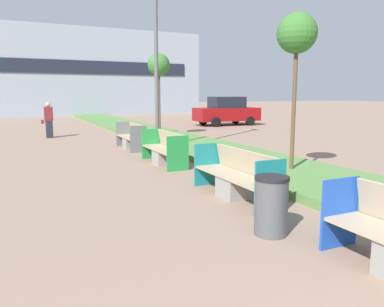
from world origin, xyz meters
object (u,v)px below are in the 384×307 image
object	(u,v)px
bench_grey_frame	(132,139)
sapling_tree_near	(297,36)
bench_green_frame	(165,152)
street_lamp_post	(155,6)
pedestrian_walking	(49,120)
parked_car_distant	(227,111)
bench_teal_frame	(236,179)
litter_bin	(271,205)
sapling_tree_far	(159,66)

from	to	relation	value
bench_grey_frame	sapling_tree_near	distance (m)	7.30
bench_green_frame	sapling_tree_near	bearing A→B (deg)	-50.35
street_lamp_post	pedestrian_walking	xyz separation A→B (m)	(-3.13, 6.18, -4.09)
bench_grey_frame	sapling_tree_near	size ratio (longest dim) A/B	0.51
sapling_tree_near	parked_car_distant	world-z (taller)	sapling_tree_near
bench_green_frame	sapling_tree_near	size ratio (longest dim) A/B	0.56
bench_teal_frame	litter_bin	xyz separation A→B (m)	(-0.58, -1.91, 0.06)
bench_green_frame	parked_car_distant	xyz separation A→B (m)	(8.65, 11.32, 0.54)
bench_green_frame	pedestrian_walking	bearing A→B (deg)	106.49
bench_grey_frame	street_lamp_post	world-z (taller)	street_lamp_post
street_lamp_post	bench_green_frame	bearing A→B (deg)	-104.72
bench_teal_frame	street_lamp_post	bearing A→B (deg)	84.44
bench_teal_frame	sapling_tree_near	size ratio (longest dim) A/B	0.60
bench_teal_frame	bench_grey_frame	bearing A→B (deg)	90.03
street_lamp_post	pedestrian_walking	world-z (taller)	street_lamp_post
litter_bin	sapling_tree_far	bearing A→B (deg)	77.04
litter_bin	street_lamp_post	distance (m)	9.40
street_lamp_post	sapling_tree_far	xyz separation A→B (m)	(1.71, 4.44, -1.60)
sapling_tree_far	bench_green_frame	bearing A→B (deg)	-108.92
sapling_tree_near	sapling_tree_far	world-z (taller)	sapling_tree_near
pedestrian_walking	street_lamp_post	bearing A→B (deg)	-63.16
bench_teal_frame	sapling_tree_far	distance (m)	11.34
pedestrian_walking	parked_car_distant	bearing A→B (deg)	14.11
bench_grey_frame	parked_car_distant	size ratio (longest dim) A/B	0.47
bench_teal_frame	parked_car_distant	xyz separation A→B (m)	(8.65, 15.25, 0.54)
parked_car_distant	sapling_tree_far	bearing A→B (deg)	-141.12
bench_grey_frame	litter_bin	xyz separation A→B (m)	(-0.58, -9.27, 0.07)
bench_teal_frame	pedestrian_walking	distance (m)	12.70
bench_grey_frame	street_lamp_post	bearing A→B (deg)	-60.81
sapling_tree_far	pedestrian_walking	bearing A→B (deg)	160.23
bench_grey_frame	sapling_tree_far	world-z (taller)	sapling_tree_far
sapling_tree_far	bench_grey_frame	bearing A→B (deg)	-124.77
bench_green_frame	pedestrian_walking	world-z (taller)	pedestrian_walking
sapling_tree_near	sapling_tree_far	size ratio (longest dim) A/B	1.01
sapling_tree_near	pedestrian_walking	xyz separation A→B (m)	(-4.84, 11.31, -2.54)
bench_teal_frame	sapling_tree_near	bearing A→B (deg)	26.04
bench_grey_frame	sapling_tree_near	xyz separation A→B (m)	(2.32, -6.22, 3.02)
street_lamp_post	parked_car_distant	xyz separation A→B (m)	(8.04, 8.99, -4.02)
bench_teal_frame	pedestrian_walking	bearing A→B (deg)	101.45
bench_teal_frame	bench_grey_frame	xyz separation A→B (m)	(-0.00, 7.36, -0.01)
litter_bin	bench_grey_frame	bearing A→B (deg)	86.42
litter_bin	parked_car_distant	xyz separation A→B (m)	(9.23, 17.16, 0.48)
pedestrian_walking	parked_car_distant	xyz separation A→B (m)	(11.17, 2.81, 0.07)
bench_grey_frame	parked_car_distant	world-z (taller)	parked_car_distant
sapling_tree_near	pedestrian_walking	size ratio (longest dim) A/B	2.36
litter_bin	sapling_tree_near	size ratio (longest dim) A/B	0.22
street_lamp_post	bench_teal_frame	bearing A→B (deg)	-95.56
sapling_tree_far	parked_car_distant	xyz separation A→B (m)	(6.33, 4.55, -2.42)
bench_green_frame	street_lamp_post	bearing A→B (deg)	75.28
street_lamp_post	sapling_tree_near	distance (m)	5.62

